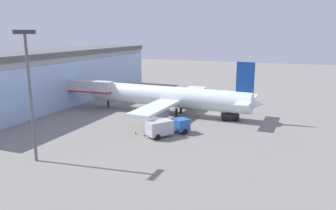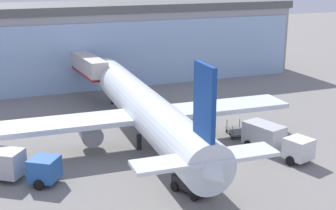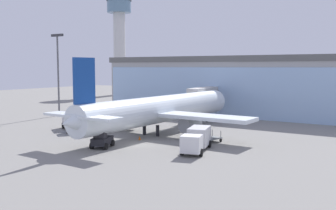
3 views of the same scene
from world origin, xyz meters
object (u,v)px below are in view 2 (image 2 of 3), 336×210
(jet_bridge, at_px, (85,64))
(pushback_tug, at_px, (194,182))
(safety_cone_nose, at_px, (172,158))
(fuel_truck, at_px, (275,139))
(catering_truck, at_px, (14,165))
(baggage_cart, at_px, (236,131))
(airplane, at_px, (144,108))

(jet_bridge, bearing_deg, pushback_tug, 179.27)
(safety_cone_nose, bearing_deg, pushback_tug, -96.83)
(jet_bridge, relative_size, fuel_truck, 1.84)
(catering_truck, bearing_deg, safety_cone_nose, 31.07)
(pushback_tug, bearing_deg, fuel_truck, -86.18)
(fuel_truck, height_order, pushback_tug, fuel_truck)
(catering_truck, distance_m, pushback_tug, 15.28)
(pushback_tug, bearing_deg, jet_bridge, -16.60)
(baggage_cart, bearing_deg, fuel_truck, -157.38)
(jet_bridge, relative_size, catering_truck, 1.94)
(catering_truck, xyz_separation_m, baggage_cart, (23.04, 2.79, -0.97))
(catering_truck, relative_size, safety_cone_nose, 13.17)
(jet_bridge, distance_m, baggage_cart, 24.98)
(catering_truck, relative_size, fuel_truck, 0.95)
(jet_bridge, height_order, pushback_tug, jet_bridge)
(baggage_cart, height_order, safety_cone_nose, baggage_cart)
(fuel_truck, distance_m, pushback_tug, 11.78)
(jet_bridge, height_order, airplane, airplane)
(catering_truck, bearing_deg, pushback_tug, 4.83)
(pushback_tug, bearing_deg, catering_truck, 40.14)
(airplane, relative_size, pushback_tug, 10.44)
(pushback_tug, bearing_deg, safety_cone_nose, -26.58)
(airplane, xyz_separation_m, safety_cone_nose, (0.66, -5.89, -3.29))
(airplane, bearing_deg, jet_bridge, 7.66)
(airplane, xyz_separation_m, fuel_truck, (10.65, -7.89, -2.09))
(baggage_cart, relative_size, safety_cone_nose, 5.62)
(baggage_cart, bearing_deg, catering_truck, 110.08)
(fuel_truck, bearing_deg, baggage_cart, 173.22)
(catering_truck, bearing_deg, baggage_cart, 41.85)
(baggage_cart, bearing_deg, safety_cone_nose, 125.69)
(airplane, xyz_separation_m, pushback_tug, (-0.14, -12.60, -2.59))
(pushback_tug, bearing_deg, airplane, -20.40)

